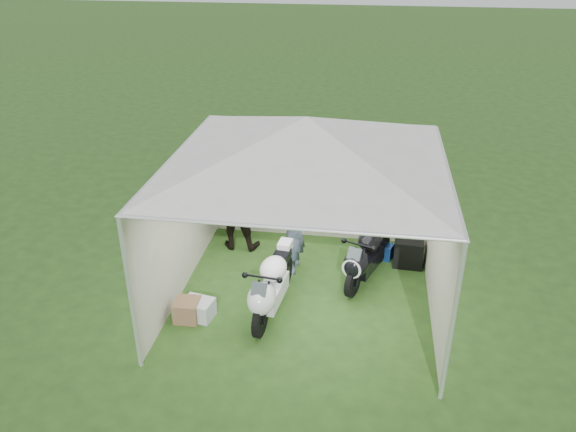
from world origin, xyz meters
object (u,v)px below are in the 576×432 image
(motorcycle_black, at_px, (366,254))
(motorcycle_white, at_px, (271,285))
(person_blue_jacket, at_px, (293,229))
(crate_1, at_px, (187,310))
(crate_0, at_px, (198,309))
(person_dark_jacket, at_px, (235,202))
(canopy_tent, at_px, (307,145))
(equipment_box, at_px, (408,252))
(paddock_stand, at_px, (382,251))

(motorcycle_black, bearing_deg, motorcycle_white, -120.29)
(person_blue_jacket, height_order, crate_1, person_blue_jacket)
(motorcycle_white, relative_size, crate_0, 4.12)
(motorcycle_black, distance_m, person_dark_jacket, 2.58)
(motorcycle_white, distance_m, person_dark_jacket, 2.24)
(crate_0, xyz_separation_m, crate_1, (-0.15, -0.07, 0.02))
(crate_0, bearing_deg, person_dark_jacket, 87.98)
(canopy_tent, height_order, crate_1, canopy_tent)
(person_blue_jacket, relative_size, crate_0, 3.58)
(motorcycle_white, distance_m, equipment_box, 2.78)
(paddock_stand, xyz_separation_m, crate_0, (-2.78, -2.20, 0.01))
(motorcycle_black, bearing_deg, equipment_box, 59.35)
(canopy_tent, distance_m, motorcycle_black, 2.36)
(equipment_box, xyz_separation_m, crate_1, (-3.38, -2.10, -0.09))
(equipment_box, distance_m, crate_1, 3.98)
(paddock_stand, relative_size, crate_0, 0.83)
(paddock_stand, height_order, crate_0, crate_0)
(paddock_stand, xyz_separation_m, crate_1, (-2.93, -2.27, 0.02))
(canopy_tent, xyz_separation_m, crate_1, (-1.68, -0.94, -2.41))
(motorcycle_white, xyz_separation_m, crate_0, (-1.08, -0.27, -0.36))
(equipment_box, bearing_deg, crate_0, -147.92)
(canopy_tent, bearing_deg, crate_0, -150.45)
(person_dark_jacket, xyz_separation_m, person_blue_jacket, (1.16, -0.69, -0.09))
(equipment_box, bearing_deg, motorcycle_black, -141.06)
(paddock_stand, bearing_deg, motorcycle_white, -131.42)
(person_blue_jacket, bearing_deg, paddock_stand, 114.17)
(person_blue_jacket, bearing_deg, equipment_box, 104.69)
(motorcycle_white, bearing_deg, person_blue_jacket, 89.40)
(crate_0, relative_size, crate_1, 1.22)
(motorcycle_black, height_order, person_dark_jacket, person_dark_jacket)
(motorcycle_white, bearing_deg, paddock_stand, 55.19)
(motorcycle_black, height_order, person_blue_jacket, person_blue_jacket)
(canopy_tent, xyz_separation_m, crate_0, (-1.53, -0.87, -2.43))
(motorcycle_white, bearing_deg, crate_1, -157.67)
(canopy_tent, xyz_separation_m, motorcycle_black, (0.97, 0.56, -2.08))
(crate_0, bearing_deg, equipment_box, 32.08)
(paddock_stand, distance_m, person_dark_jacket, 2.81)
(equipment_box, bearing_deg, person_blue_jacket, -166.53)
(motorcycle_black, height_order, crate_0, motorcycle_black)
(motorcycle_white, xyz_separation_m, paddock_stand, (1.70, 1.93, -0.37))
(canopy_tent, height_order, person_blue_jacket, canopy_tent)
(crate_0, bearing_deg, motorcycle_black, 29.83)
(person_dark_jacket, bearing_deg, crate_0, 88.26)
(equipment_box, bearing_deg, canopy_tent, -145.76)
(person_blue_jacket, xyz_separation_m, crate_1, (-1.39, -1.62, -0.64))
(paddock_stand, xyz_separation_m, person_blue_jacket, (-1.54, -0.65, 0.66))
(motorcycle_black, height_order, crate_1, motorcycle_black)
(canopy_tent, distance_m, paddock_stand, 3.05)
(canopy_tent, bearing_deg, motorcycle_white, -127.02)
(canopy_tent, bearing_deg, person_dark_jacket, 136.53)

